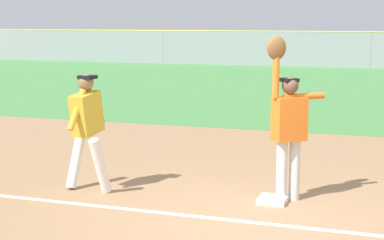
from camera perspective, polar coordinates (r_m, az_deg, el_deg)
ground_plane at (r=8.13m, az=5.44°, el=-8.97°), size 80.06×80.06×0.00m
outfield_grass at (r=24.10m, az=14.31°, el=2.78°), size 45.15×19.75×0.01m
first_base at (r=8.94m, az=7.21°, el=-7.06°), size 0.38×0.38×0.08m
fielder at (r=8.83m, az=8.55°, el=-0.10°), size 0.76×0.65×2.28m
runner at (r=9.37m, az=-9.34°, el=-0.36°), size 0.75×0.84×1.72m
baseball at (r=8.70m, az=7.43°, el=5.33°), size 0.07×0.07×0.07m
outfield_fence at (r=33.87m, az=15.64°, el=6.03°), size 45.23×0.08×1.88m
parked_car_black at (r=38.68m, az=3.65°, el=6.28°), size 4.51×2.33×1.25m
parked_car_green at (r=38.05m, az=10.75°, el=6.10°), size 4.58×2.50×1.25m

